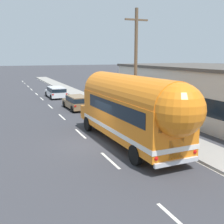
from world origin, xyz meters
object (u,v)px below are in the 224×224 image
object	(u,v)px
utility_pole	(136,66)
painted_bus	(133,108)
car_second	(56,91)
car_lead	(77,102)

from	to	relation	value
utility_pole	painted_bus	distance (m)	5.60
painted_bus	car_second	size ratio (longest dim) A/B	2.46
car_lead	painted_bus	bearing A→B (deg)	-90.72
painted_bus	car_second	xyz separation A→B (m)	(-0.16, 20.99, -1.51)
utility_pole	painted_bus	world-z (taller)	utility_pole
utility_pole	car_second	distance (m)	17.06
utility_pole	painted_bus	bearing A→B (deg)	-118.99
utility_pole	car_second	size ratio (longest dim) A/B	1.83
car_second	car_lead	bearing A→B (deg)	-87.89
car_lead	utility_pole	bearing A→B (deg)	-73.23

